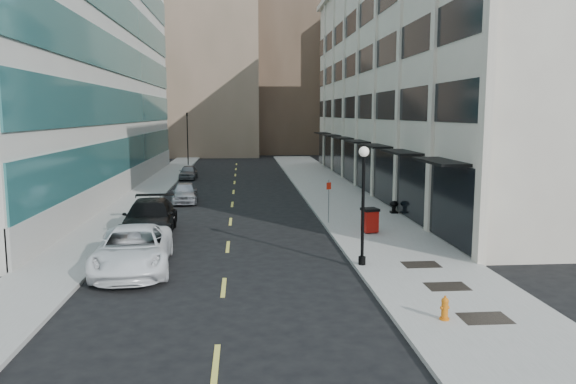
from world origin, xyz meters
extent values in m
plane|color=black|center=(0.00, 0.00, 0.00)|extent=(160.00, 160.00, 0.00)
cube|color=gray|center=(7.50, 20.00, 0.07)|extent=(5.00, 80.00, 0.15)
cube|color=gray|center=(-6.50, 20.00, 0.07)|extent=(3.00, 80.00, 0.15)
cube|color=beige|center=(17.00, 27.00, 9.00)|extent=(14.00, 46.00, 18.00)
cube|color=black|center=(10.02, 27.00, 2.00)|extent=(0.18, 46.00, 3.60)
cube|color=black|center=(10.03, 27.00, 6.50)|extent=(0.12, 46.00, 1.80)
cube|color=black|center=(10.03, 27.00, 10.00)|extent=(0.12, 46.00, 1.80)
cube|color=black|center=(10.03, 27.00, 13.50)|extent=(0.12, 46.00, 1.80)
cube|color=beige|center=(10.00, 4.00, 9.00)|extent=(0.35, 0.60, 18.00)
cube|color=beige|center=(10.00, 10.00, 9.00)|extent=(0.35, 0.60, 18.00)
cube|color=beige|center=(10.00, 16.00, 9.00)|extent=(0.35, 0.60, 18.00)
cube|color=beige|center=(10.00, 22.00, 9.00)|extent=(0.35, 0.60, 18.00)
cube|color=beige|center=(10.00, 28.00, 9.00)|extent=(0.35, 0.60, 18.00)
cube|color=beige|center=(10.00, 34.00, 9.00)|extent=(0.35, 0.60, 18.00)
cube|color=beige|center=(10.00, 40.00, 9.00)|extent=(0.35, 0.60, 18.00)
cube|color=beige|center=(10.00, 46.00, 9.00)|extent=(0.35, 0.60, 18.00)
cube|color=black|center=(9.35, 7.00, 3.90)|extent=(1.30, 4.00, 0.12)
cube|color=black|center=(9.35, 13.00, 3.90)|extent=(1.30, 4.00, 0.12)
cube|color=black|center=(9.35, 19.00, 3.90)|extent=(1.30, 4.00, 0.12)
cube|color=black|center=(9.35, 25.00, 3.90)|extent=(1.30, 4.00, 0.12)
cube|color=black|center=(9.35, 31.00, 3.90)|extent=(1.30, 4.00, 0.12)
cube|color=black|center=(9.35, 37.00, 3.90)|extent=(1.30, 4.00, 0.12)
cube|color=black|center=(9.35, 43.00, 3.90)|extent=(1.30, 4.00, 0.12)
cube|color=beige|center=(-16.00, 27.00, 10.00)|extent=(16.00, 46.00, 20.00)
cube|color=gray|center=(-7.96, 27.00, 0.90)|extent=(0.20, 46.00, 1.80)
cube|color=#327475|center=(-7.97, 27.00, 3.00)|extent=(0.14, 45.60, 2.40)
cube|color=#327475|center=(-7.97, 27.00, 6.50)|extent=(0.14, 45.60, 2.40)
cube|color=#327475|center=(-7.97, 27.00, 10.00)|extent=(0.14, 45.60, 2.40)
cube|color=#327475|center=(-7.97, 27.00, 13.50)|extent=(0.14, 45.60, 2.40)
cube|color=#8C715C|center=(-4.00, 68.00, 14.00)|extent=(14.00, 18.00, 28.00)
cube|color=brown|center=(8.00, 72.00, 17.00)|extent=(12.00, 16.00, 34.00)
cube|color=#8C715C|center=(-14.00, 78.00, 11.00)|extent=(12.00, 14.00, 22.00)
cube|color=beige|center=(18.00, 66.00, 10.00)|extent=(10.00, 14.00, 20.00)
cube|color=black|center=(7.60, -2.00, 0.15)|extent=(1.40, 1.00, 0.01)
cube|color=black|center=(7.60, 1.00, 0.15)|extent=(1.40, 1.00, 0.01)
cube|color=black|center=(7.60, 3.80, 0.15)|extent=(1.40, 1.00, 0.01)
cube|color=#D8CC4C|center=(0.00, -4.00, 0.01)|extent=(0.15, 2.20, 0.01)
cube|color=#D8CC4C|center=(0.00, 2.00, 0.01)|extent=(0.15, 2.20, 0.01)
cube|color=#D8CC4C|center=(0.00, 8.00, 0.01)|extent=(0.15, 2.20, 0.01)
cube|color=#D8CC4C|center=(0.00, 14.00, 0.01)|extent=(0.15, 2.20, 0.01)
cube|color=#D8CC4C|center=(0.00, 20.00, 0.01)|extent=(0.15, 2.20, 0.01)
cube|color=#D8CC4C|center=(0.00, 26.00, 0.01)|extent=(0.15, 2.20, 0.01)
cube|color=#D8CC4C|center=(0.00, 32.00, 0.01)|extent=(0.15, 2.20, 0.01)
cube|color=#D8CC4C|center=(0.00, 38.00, 0.01)|extent=(0.15, 2.20, 0.01)
cube|color=#D8CC4C|center=(0.00, 44.00, 0.01)|extent=(0.15, 2.20, 0.01)
cube|color=#D8CC4C|center=(0.00, 50.00, 0.01)|extent=(0.15, 2.20, 0.01)
cylinder|color=black|center=(-5.50, 48.00, 3.00)|extent=(0.12, 0.12, 6.00)
imported|color=black|center=(-5.50, 48.00, 5.99)|extent=(0.66, 0.66, 1.98)
imported|color=white|center=(-3.50, 4.40, 0.83)|extent=(3.24, 6.19, 1.66)
imported|color=black|center=(-3.90, 10.74, 0.87)|extent=(2.71, 6.11, 1.74)
imported|color=#9FA2A7|center=(-3.20, 21.00, 0.70)|extent=(1.89, 4.21, 1.40)
imported|color=slate|center=(-4.27, 35.00, 0.63)|extent=(1.53, 3.74, 1.27)
cylinder|color=orange|center=(6.40, -2.00, 0.18)|extent=(0.28, 0.28, 0.05)
cylinder|color=orange|center=(6.40, -2.00, 0.44)|extent=(0.20, 0.20, 0.48)
sphere|color=orange|center=(6.40, -2.00, 0.70)|extent=(0.21, 0.21, 0.21)
cylinder|color=orange|center=(6.40, -2.00, 0.81)|extent=(0.06, 0.06, 0.09)
cylinder|color=orange|center=(6.40, -2.00, 0.51)|extent=(0.26, 0.13, 0.10)
cylinder|color=orange|center=(6.40, -2.02, 0.51)|extent=(0.15, 0.16, 0.13)
cube|color=#A6110B|center=(6.94, 9.82, 0.74)|extent=(0.79, 0.79, 1.07)
cube|color=black|center=(6.94, 9.82, 1.30)|extent=(0.89, 0.89, 0.13)
cylinder|color=black|center=(6.72, 10.18, 0.27)|extent=(0.06, 0.24, 0.24)
cylinder|color=black|center=(7.15, 10.18, 0.27)|extent=(0.06, 0.24, 0.24)
cylinder|color=black|center=(5.30, 4.00, 0.31)|extent=(0.28, 0.28, 0.32)
cylinder|color=black|center=(5.30, 4.00, 2.37)|extent=(0.12, 0.12, 4.09)
sphere|color=silver|center=(5.30, 4.00, 4.55)|extent=(0.39, 0.39, 0.39)
cone|color=black|center=(5.30, 4.00, 4.78)|extent=(0.11, 0.11, 0.16)
cylinder|color=slate|center=(5.30, 12.55, 1.32)|extent=(0.04, 0.04, 2.34)
cube|color=red|center=(5.30, 12.53, 2.15)|extent=(0.26, 0.14, 0.37)
cube|color=black|center=(9.60, 15.10, 0.21)|extent=(0.41, 0.41, 0.11)
cylinder|color=black|center=(9.60, 15.10, 0.43)|extent=(0.25, 0.25, 0.38)
ellipsoid|color=black|center=(9.60, 15.10, 0.70)|extent=(0.53, 0.53, 0.37)
camera|label=1|loc=(0.69, -16.93, 5.98)|focal=35.00mm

